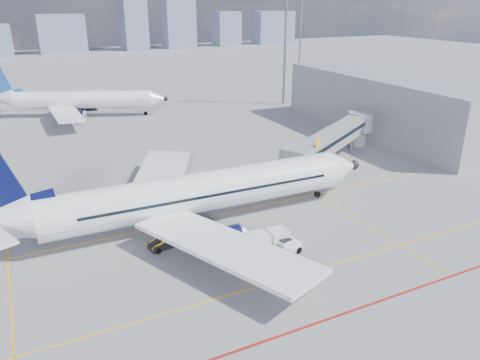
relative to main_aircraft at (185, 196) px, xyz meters
The scene contains 13 objects.
ground 8.75m from the main_aircraft, 69.06° to the right, with size 420.00×420.00×0.00m, color gray.
apron_markings 12.17m from the main_aircraft, 78.56° to the right, with size 90.00×35.12×0.01m.
jet_bridge 28.01m from the main_aircraft, 19.42° to the left, with size 23.55×15.78×6.30m.
terminal_block 46.67m from the main_aircraft, 23.24° to the left, with size 10.00×42.00×10.00m.
floodlight_mast_ne 63.46m from the main_aircraft, 49.20° to the left, with size 3.20×0.61×25.45m.
floodlight_mast_far 107.28m from the main_aircraft, 50.51° to the left, with size 3.20×0.61×25.45m.
distant_skyline 182.58m from the main_aircraft, 91.07° to the left, with size 248.32×15.65×30.76m.
main_aircraft is the anchor object (origin of this frame).
second_aircraft 55.84m from the main_aircraft, 92.73° to the left, with size 34.29×28.97×10.69m.
baggage_tug 12.00m from the main_aircraft, 58.78° to the right, with size 2.73×1.95×1.75m.
cargo_dolly 10.56m from the main_aircraft, 63.41° to the right, with size 4.16×1.95×2.25m.
belt_loader 5.53m from the main_aircraft, 129.12° to the right, with size 5.60×2.37×2.25m.
ramp_worker 11.48m from the main_aircraft, 55.94° to the right, with size 0.55×0.36×1.52m, color #FFF41A.
Camera 1 is at (-17.58, -34.64, 22.15)m, focal length 35.00 mm.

